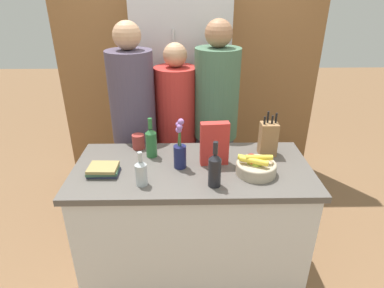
# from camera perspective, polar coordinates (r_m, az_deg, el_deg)

# --- Properties ---
(ground_plane) EXTENTS (14.00, 14.00, 0.00)m
(ground_plane) POSITION_cam_1_polar(r_m,az_deg,el_deg) (2.65, 0.04, -21.67)
(ground_plane) COLOR brown
(kitchen_island) EXTENTS (1.52, 0.70, 0.92)m
(kitchen_island) POSITION_cam_1_polar(r_m,az_deg,el_deg) (2.33, 0.04, -13.94)
(kitchen_island) COLOR silver
(kitchen_island) RESTS_ON ground_plane
(back_wall_wood) EXTENTS (2.72, 0.12, 2.60)m
(back_wall_wood) POSITION_cam_1_polar(r_m,az_deg,el_deg) (3.47, -0.49, 14.99)
(back_wall_wood) COLOR olive
(back_wall_wood) RESTS_ON ground_plane
(refrigerator) EXTENTS (0.84, 0.63, 2.02)m
(refrigerator) POSITION_cam_1_polar(r_m,az_deg,el_deg) (3.19, -1.74, 8.61)
(refrigerator) COLOR #B7B7BC
(refrigerator) RESTS_ON ground_plane
(fruit_bowl) EXTENTS (0.25, 0.25, 0.13)m
(fruit_bowl) POSITION_cam_1_polar(r_m,az_deg,el_deg) (2.01, 11.22, -3.82)
(fruit_bowl) COLOR tan
(fruit_bowl) RESTS_ON kitchen_island
(knife_block) EXTENTS (0.11, 0.10, 0.31)m
(knife_block) POSITION_cam_1_polar(r_m,az_deg,el_deg) (2.23, 13.38, 0.94)
(knife_block) COLOR olive
(knife_block) RESTS_ON kitchen_island
(flower_vase) EXTENTS (0.08, 0.08, 0.33)m
(flower_vase) POSITION_cam_1_polar(r_m,az_deg,el_deg) (2.01, -2.17, -1.16)
(flower_vase) COLOR #191E4C
(flower_vase) RESTS_ON kitchen_island
(cereal_box) EXTENTS (0.18, 0.08, 0.29)m
(cereal_box) POSITION_cam_1_polar(r_m,az_deg,el_deg) (2.04, 4.01, 0.06)
(cereal_box) COLOR red
(cereal_box) RESTS_ON kitchen_island
(coffee_mug) EXTENTS (0.09, 0.13, 0.10)m
(coffee_mug) POSITION_cam_1_polar(r_m,az_deg,el_deg) (2.31, -9.52, 0.48)
(coffee_mug) COLOR #99332D
(coffee_mug) RESTS_ON kitchen_island
(book_stack) EXTENTS (0.20, 0.15, 0.05)m
(book_stack) POSITION_cam_1_polar(r_m,az_deg,el_deg) (2.05, -15.50, -4.49)
(book_stack) COLOR #2D334C
(book_stack) RESTS_ON kitchen_island
(bottle_oil) EXTENTS (0.07, 0.07, 0.21)m
(bottle_oil) POSITION_cam_1_polar(r_m,az_deg,el_deg) (1.87, -9.02, -4.95)
(bottle_oil) COLOR #B2BCC1
(bottle_oil) RESTS_ON kitchen_island
(bottle_vinegar) EXTENTS (0.07, 0.07, 0.28)m
(bottle_vinegar) POSITION_cam_1_polar(r_m,az_deg,el_deg) (1.83, 4.07, -4.43)
(bottle_vinegar) COLOR black
(bottle_vinegar) RESTS_ON kitchen_island
(bottle_wine) EXTENTS (0.07, 0.07, 0.27)m
(bottle_wine) POSITION_cam_1_polar(r_m,az_deg,el_deg) (2.16, -7.27, 0.43)
(bottle_wine) COLOR #286633
(bottle_wine) RESTS_ON kitchen_island
(person_at_sink) EXTENTS (0.35, 0.35, 1.76)m
(person_at_sink) POSITION_cam_1_polar(r_m,az_deg,el_deg) (2.61, -10.24, 3.79)
(person_at_sink) COLOR #383842
(person_at_sink) RESTS_ON ground_plane
(person_in_blue) EXTENTS (0.34, 0.34, 1.59)m
(person_in_blue) POSITION_cam_1_polar(r_m,az_deg,el_deg) (2.71, -2.73, 2.79)
(person_in_blue) COLOR #383842
(person_in_blue) RESTS_ON ground_plane
(person_in_red_tee) EXTENTS (0.35, 0.35, 1.77)m
(person_in_red_tee) POSITION_cam_1_polar(r_m,az_deg,el_deg) (2.64, 4.25, 4.47)
(person_in_red_tee) COLOR #383842
(person_in_red_tee) RESTS_ON ground_plane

